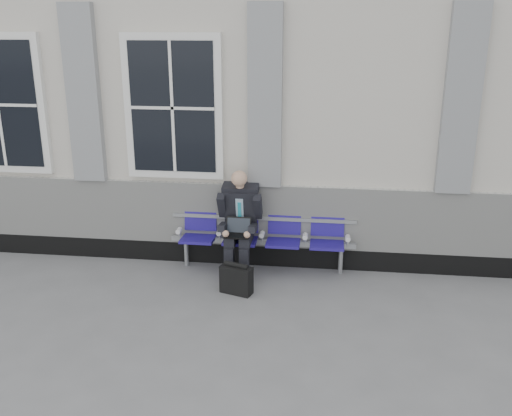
# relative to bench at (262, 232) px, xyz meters

# --- Properties ---
(ground) EXTENTS (70.00, 70.00, 0.00)m
(ground) POSITION_rel_bench_xyz_m (-1.59, -1.32, -0.55)
(ground) COLOR slate
(ground) RESTS_ON ground
(station_building) EXTENTS (14.40, 4.40, 4.49)m
(station_building) POSITION_rel_bench_xyz_m (-1.60, 2.15, 1.67)
(station_building) COLOR beige
(station_building) RESTS_ON ground
(bench) EXTENTS (2.60, 0.47, 0.91)m
(bench) POSITION_rel_bench_xyz_m (0.00, 0.00, 0.00)
(bench) COLOR #9EA0A3
(bench) RESTS_ON ground
(businessman) EXTENTS (0.60, 0.80, 1.47)m
(businessman) POSITION_rel_bench_xyz_m (-0.30, -0.14, 0.24)
(businessman) COLOR black
(businessman) RESTS_ON ground
(briefcase) EXTENTS (0.45, 0.30, 0.42)m
(briefcase) POSITION_rel_bench_xyz_m (-0.25, -0.80, -0.36)
(briefcase) COLOR black
(briefcase) RESTS_ON ground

